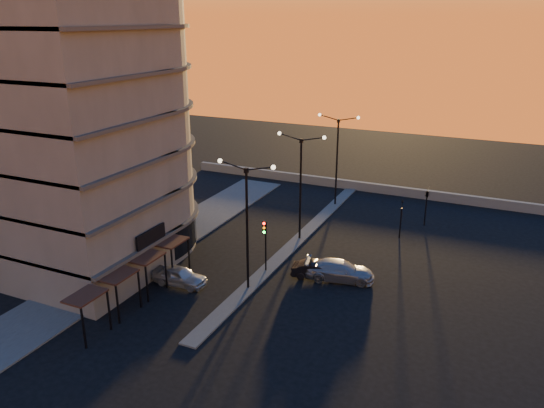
{
  "coord_description": "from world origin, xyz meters",
  "views": [
    {
      "loc": [
        15.88,
        -30.39,
        18.59
      ],
      "look_at": [
        -1.32,
        7.02,
        4.07
      ],
      "focal_mm": 35.0,
      "sensor_mm": 36.0,
      "label": 1
    }
  ],
  "objects": [
    {
      "name": "car_wagon",
      "position": [
        5.59,
        4.11,
        0.75
      ],
      "size": [
        5.49,
        3.16,
        1.5
      ],
      "primitive_type": "imported",
      "rotation": [
        0.0,
        0.0,
        1.79
      ],
      "color": "gray",
      "rests_on": "ground"
    },
    {
      "name": "parapet",
      "position": [
        2.0,
        26.0,
        0.5
      ],
      "size": [
        44.0,
        0.5,
        1.0
      ],
      "primitive_type": "cube",
      "color": "slate",
      "rests_on": "ground"
    },
    {
      "name": "signal_east_b",
      "position": [
        9.5,
        18.0,
        3.1
      ],
      "size": [
        0.42,
        1.99,
        3.6
      ],
      "color": "black",
      "rests_on": "ground"
    },
    {
      "name": "signal_east_a",
      "position": [
        8.0,
        14.0,
        1.93
      ],
      "size": [
        0.13,
        0.16,
        3.6
      ],
      "color": "black",
      "rests_on": "ground"
    },
    {
      "name": "car_hatchback",
      "position": [
        -4.85,
        -1.56,
        0.7
      ],
      "size": [
        4.18,
        1.81,
        1.41
      ],
      "primitive_type": "imported",
      "rotation": [
        0.0,
        0.0,
        1.61
      ],
      "color": "#B5B9BE",
      "rests_on": "ground"
    },
    {
      "name": "car_sedan",
      "position": [
        4.01,
        3.64,
        0.64
      ],
      "size": [
        4.1,
        2.11,
        1.29
      ],
      "primitive_type": "imported",
      "rotation": [
        0.0,
        0.0,
        1.77
      ],
      "color": "black",
      "rests_on": "ground"
    },
    {
      "name": "traffic_light_main",
      "position": [
        0.0,
        2.87,
        2.89
      ],
      "size": [
        0.28,
        0.44,
        4.25
      ],
      "color": "black",
      "rests_on": "ground"
    },
    {
      "name": "sidewalk_west",
      "position": [
        -10.5,
        4.0,
        0.06
      ],
      "size": [
        5.0,
        40.0,
        0.12
      ],
      "primitive_type": "cube",
      "color": "#464644",
      "rests_on": "ground"
    },
    {
      "name": "median",
      "position": [
        0.0,
        10.0,
        0.06
      ],
      "size": [
        1.2,
        36.0,
        0.12
      ],
      "primitive_type": "cube",
      "color": "#464644",
      "rests_on": "ground"
    },
    {
      "name": "ground",
      "position": [
        0.0,
        0.0,
        0.0
      ],
      "size": [
        120.0,
        120.0,
        0.0
      ],
      "primitive_type": "plane",
      "color": "black",
      "rests_on": "ground"
    },
    {
      "name": "streetlamp_near",
      "position": [
        0.0,
        0.0,
        5.59
      ],
      "size": [
        4.32,
        0.32,
        9.51
      ],
      "color": "black",
      "rests_on": "ground"
    },
    {
      "name": "streetlamp_far",
      "position": [
        0.0,
        20.0,
        5.59
      ],
      "size": [
        4.32,
        0.32,
        9.51
      ],
      "color": "black",
      "rests_on": "ground"
    },
    {
      "name": "streetlamp_mid",
      "position": [
        0.0,
        10.0,
        5.59
      ],
      "size": [
        4.32,
        0.32,
        9.51
      ],
      "color": "black",
      "rests_on": "ground"
    },
    {
      "name": "building",
      "position": [
        -14.0,
        0.03,
        11.91
      ],
      "size": [
        14.35,
        17.08,
        25.0
      ],
      "color": "#66635A",
      "rests_on": "ground"
    }
  ]
}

